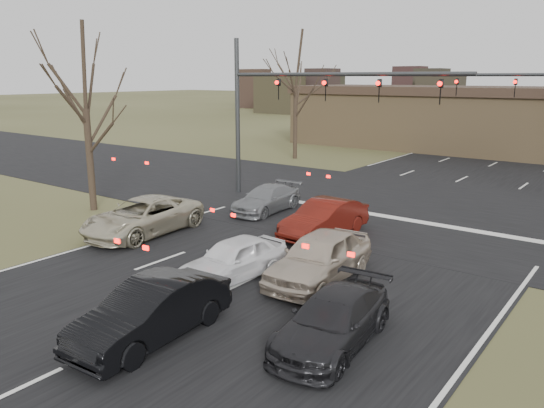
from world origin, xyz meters
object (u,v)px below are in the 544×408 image
(car_white_sedan, at_px, (234,259))
(car_charcoal_sedan, at_px, (333,320))
(car_silver_ahead, at_px, (320,257))
(car_black_hatch, at_px, (152,311))
(car_grey_ahead, at_px, (267,199))
(mast_arm_near, at_px, (289,98))
(car_red_ahead, at_px, (325,219))
(car_silver_suv, at_px, (143,217))

(car_white_sedan, relative_size, car_charcoal_sedan, 0.90)
(car_white_sedan, height_order, car_silver_ahead, car_silver_ahead)
(car_black_hatch, bearing_deg, car_silver_ahead, 73.56)
(car_grey_ahead, bearing_deg, mast_arm_near, 98.32)
(car_grey_ahead, relative_size, car_silver_ahead, 0.91)
(mast_arm_near, height_order, car_white_sedan, mast_arm_near)
(car_white_sedan, xyz_separation_m, car_black_hatch, (1.00, -4.13, 0.07))
(car_black_hatch, relative_size, car_red_ahead, 1.00)
(car_white_sedan, bearing_deg, car_silver_ahead, 37.28)
(car_silver_suv, bearing_deg, car_charcoal_sedan, -21.27)
(car_charcoal_sedan, distance_m, car_grey_ahead, 12.66)
(car_silver_ahead, bearing_deg, car_white_sedan, -151.94)
(car_black_hatch, bearing_deg, car_white_sedan, 99.91)
(car_charcoal_sedan, distance_m, car_silver_ahead, 3.93)
(car_silver_suv, relative_size, car_white_sedan, 1.37)
(car_red_ahead, bearing_deg, car_black_hatch, -80.74)
(car_silver_ahead, bearing_deg, car_charcoal_sedan, -57.08)
(car_red_ahead, distance_m, car_silver_ahead, 4.74)
(car_silver_suv, height_order, car_grey_ahead, car_silver_suv)
(car_white_sedan, bearing_deg, car_grey_ahead, 126.30)
(car_black_hatch, distance_m, car_grey_ahead, 12.56)
(car_silver_suv, xyz_separation_m, car_red_ahead, (5.89, 4.04, -0.01))
(car_silver_suv, bearing_deg, car_red_ahead, 30.33)
(mast_arm_near, bearing_deg, car_silver_suv, -98.61)
(car_silver_suv, xyz_separation_m, car_grey_ahead, (1.71, 5.81, -0.12))
(car_silver_suv, relative_size, car_red_ahead, 1.20)
(car_silver_suv, xyz_separation_m, car_silver_ahead, (8.22, -0.09, 0.05))
(car_white_sedan, height_order, car_black_hatch, car_black_hatch)
(car_white_sedan, bearing_deg, car_silver_suv, 172.17)
(car_silver_suv, bearing_deg, mast_arm_near, 77.28)
(car_black_hatch, relative_size, car_grey_ahead, 1.04)
(car_black_hatch, distance_m, car_red_ahead, 9.69)
(mast_arm_near, height_order, car_black_hatch, mast_arm_near)
(mast_arm_near, height_order, car_grey_ahead, mast_arm_near)
(car_silver_suv, relative_size, car_charcoal_sedan, 1.24)
(car_black_hatch, bearing_deg, mast_arm_near, 108.83)
(car_grey_ahead, xyz_separation_m, car_silver_ahead, (6.51, -5.90, 0.17))
(car_white_sedan, bearing_deg, car_black_hatch, -70.51)
(car_white_sedan, bearing_deg, car_charcoal_sedan, -15.61)
(car_silver_suv, distance_m, car_white_sedan, 6.15)
(car_white_sedan, relative_size, car_black_hatch, 0.88)
(mast_arm_near, distance_m, car_black_hatch, 15.58)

